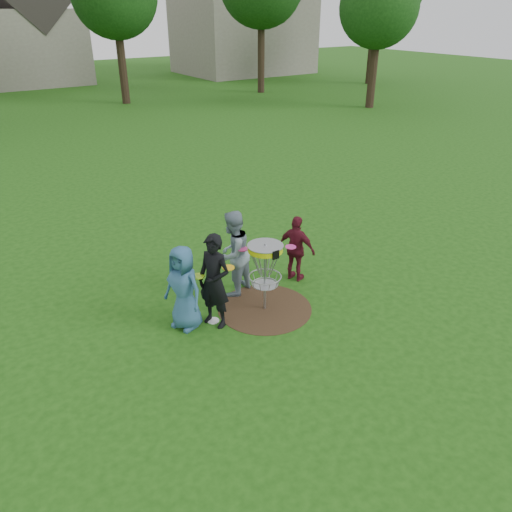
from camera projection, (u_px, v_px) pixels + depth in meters
ground at (265, 308)px, 9.56m from camera, size 100.00×100.00×0.00m
dirt_patch at (265, 308)px, 9.56m from camera, size 1.80×1.80×0.01m
player_blue at (184, 288)px, 8.70m from camera, size 0.75×0.90×1.58m
player_black at (214, 281)px, 8.72m from camera, size 0.65×0.76×1.76m
player_grey at (233, 254)px, 9.72m from camera, size 1.04×0.95×1.74m
player_maroon at (296, 249)px, 10.27m from camera, size 0.65×0.90×1.42m
disc_on_grass at (213, 321)px, 9.17m from camera, size 0.22×0.22×0.02m
disc_golf_basket at (265, 261)px, 9.10m from camera, size 0.66×0.67×1.38m
held_discs at (242, 259)px, 9.22m from camera, size 2.40×0.74×0.23m
house_row at (50, 22)px, 34.58m from camera, size 44.50×10.65×11.62m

